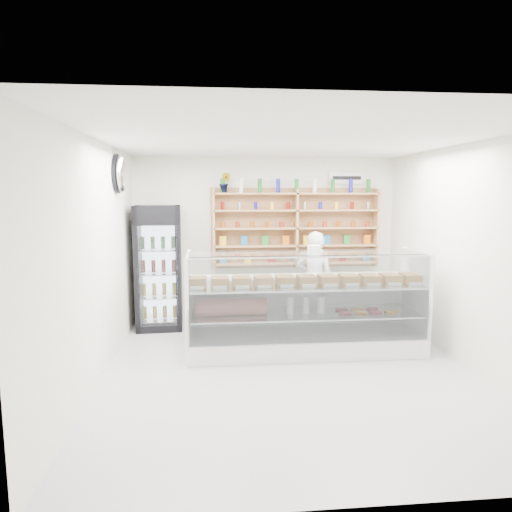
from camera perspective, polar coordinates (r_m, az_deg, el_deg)
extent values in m
plane|color=#B3B3B8|center=(5.83, 4.15, -14.13)|extent=(5.00, 5.00, 0.00)
plane|color=white|center=(5.45, 4.45, 14.34)|extent=(5.00, 5.00, 0.00)
plane|color=silver|center=(7.93, 1.24, 2.15)|extent=(4.50, 0.00, 4.50)
plane|color=silver|center=(3.08, 12.23, -6.93)|extent=(4.50, 0.00, 4.50)
plane|color=silver|center=(5.55, -19.25, -0.68)|extent=(0.00, 5.00, 5.00)
plane|color=silver|center=(6.25, 25.06, -0.07)|extent=(0.00, 5.00, 5.00)
cube|color=white|center=(6.48, 6.04, -10.63)|extent=(3.21, 0.91, 0.27)
cube|color=white|center=(6.75, 5.38, -5.71)|extent=(3.21, 0.05, 0.67)
cube|color=silver|center=(6.36, 6.09, -7.11)|extent=(3.08, 0.80, 0.02)
cube|color=silver|center=(6.27, 6.15, -3.61)|extent=(3.15, 0.84, 0.02)
cube|color=silver|center=(5.88, 6.99, -5.52)|extent=(3.15, 0.13, 1.12)
cube|color=silver|center=(6.15, 6.31, 0.41)|extent=(3.15, 0.64, 0.01)
imported|color=silver|center=(7.51, 7.30, -2.92)|extent=(0.65, 0.51, 1.58)
cube|color=black|center=(7.54, -12.05, -1.40)|extent=(0.75, 0.73, 1.99)
cube|color=#2A053B|center=(7.13, -12.68, 4.93)|extent=(0.70, 0.06, 0.28)
cube|color=silver|center=(7.22, -12.48, -2.53)|extent=(0.60, 0.04, 1.58)
cube|color=#A47A4D|center=(7.70, -5.29, 3.38)|extent=(0.04, 0.28, 1.33)
cube|color=#A47A4D|center=(7.83, 5.03, 3.45)|extent=(0.04, 0.28, 1.33)
cube|color=#A47A4D|center=(8.20, 14.71, 3.42)|extent=(0.04, 0.28, 1.33)
cube|color=#A47A4D|center=(7.89, 4.98, -0.82)|extent=(2.80, 0.28, 0.03)
cube|color=#A47A4D|center=(7.85, 5.00, 1.34)|extent=(2.80, 0.28, 0.03)
cube|color=#A47A4D|center=(7.83, 5.03, 3.52)|extent=(2.80, 0.28, 0.03)
cube|color=#A47A4D|center=(7.81, 5.05, 5.72)|extent=(2.80, 0.28, 0.03)
cube|color=#A47A4D|center=(7.81, 5.08, 7.77)|extent=(2.80, 0.28, 0.03)
imported|color=#1E6626|center=(7.68, -3.92, 9.13)|extent=(0.21, 0.19, 0.33)
ellipsoid|color=silver|center=(6.66, -16.51, 9.83)|extent=(0.15, 0.50, 0.50)
cube|color=white|center=(8.15, 11.26, 9.55)|extent=(0.62, 0.03, 0.20)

